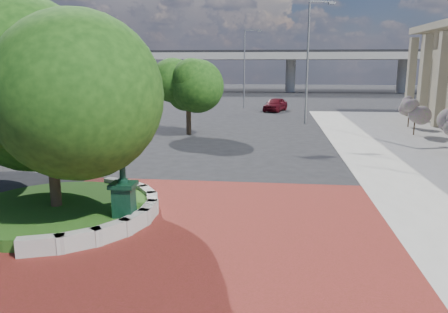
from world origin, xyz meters
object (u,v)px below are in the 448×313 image
(post_clock, at_px, (121,138))
(street_lamp_far, at_px, (246,63))
(parked_car, at_px, (275,104))
(street_lamp_near, at_px, (311,53))

(post_clock, height_order, street_lamp_far, street_lamp_far)
(parked_car, height_order, street_lamp_near, street_lamp_near)
(parked_car, height_order, street_lamp_far, street_lamp_far)
(post_clock, relative_size, street_lamp_far, 0.58)
(street_lamp_near, bearing_deg, parked_car, 106.08)
(post_clock, bearing_deg, street_lamp_near, 73.82)
(post_clock, xyz_separation_m, street_lamp_near, (7.51, 25.89, 3.13))
(street_lamp_near, bearing_deg, street_lamp_far, 115.38)
(parked_car, relative_size, street_lamp_far, 0.48)
(post_clock, distance_m, street_lamp_near, 27.14)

